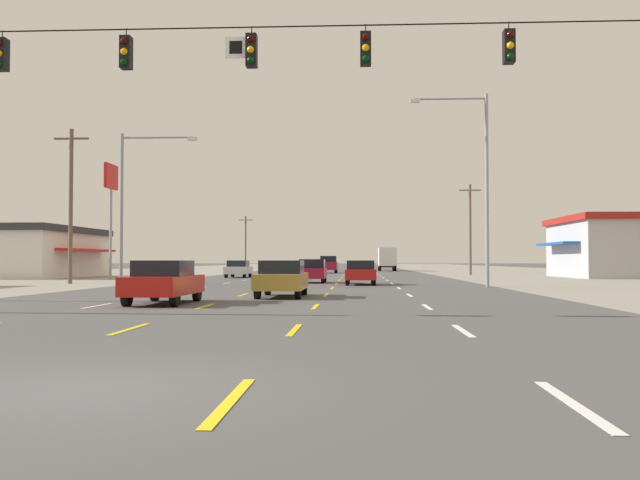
# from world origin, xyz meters

# --- Properties ---
(ground_plane) EXTENTS (572.00, 572.00, 0.00)m
(ground_plane) POSITION_xyz_m (0.00, 66.00, 0.00)
(ground_plane) COLOR #4C4C4F
(lot_apron_left) EXTENTS (28.00, 440.00, 0.01)m
(lot_apron_left) POSITION_xyz_m (-24.75, 66.00, 0.00)
(lot_apron_left) COLOR gray
(lot_apron_left) RESTS_ON ground
(lot_apron_right) EXTENTS (28.00, 440.00, 0.01)m
(lot_apron_right) POSITION_xyz_m (24.75, 66.00, 0.00)
(lot_apron_right) COLOR gray
(lot_apron_right) RESTS_ON ground
(lane_markings) EXTENTS (10.64, 227.60, 0.01)m
(lane_markings) POSITION_xyz_m (0.00, 104.50, 0.01)
(lane_markings) COLOR white
(lane_markings) RESTS_ON ground
(signal_span_wire) EXTENTS (26.81, 0.53, 9.21)m
(signal_span_wire) POSITION_xyz_m (0.01, 11.76, 5.46)
(signal_span_wire) COLOR brown
(signal_span_wire) RESTS_ON ground
(sedan_inner_left_nearest) EXTENTS (1.80, 4.50, 1.46)m
(sedan_inner_left_nearest) POSITION_xyz_m (-3.46, 15.83, 0.76)
(sedan_inner_left_nearest) COLOR red
(sedan_inner_left_nearest) RESTS_ON ground
(sedan_center_turn_near) EXTENTS (1.80, 4.50, 1.46)m
(sedan_center_turn_near) POSITION_xyz_m (0.06, 20.39, 0.76)
(sedan_center_turn_near) COLOR #B28C33
(sedan_center_turn_near) RESTS_ON ground
(sedan_inner_right_mid) EXTENTS (1.80, 4.50, 1.46)m
(sedan_inner_right_mid) POSITION_xyz_m (3.26, 35.02, 0.76)
(sedan_inner_right_mid) COLOR red
(sedan_inner_right_mid) RESTS_ON ground
(hatchback_center_turn_midfar) EXTENTS (1.72, 3.90, 1.54)m
(hatchback_center_turn_midfar) POSITION_xyz_m (0.14, 38.51, 0.78)
(hatchback_center_turn_midfar) COLOR maroon
(hatchback_center_turn_midfar) RESTS_ON ground
(sedan_far_left_far) EXTENTS (1.80, 4.50, 1.46)m
(sedan_far_left_far) POSITION_xyz_m (-7.11, 52.44, 0.76)
(sedan_far_left_far) COLOR silver
(sedan_far_left_far) RESTS_ON ground
(suv_center_turn_farther) EXTENTS (1.98, 4.90, 1.98)m
(suv_center_turn_farther) POSITION_xyz_m (-0.25, 74.43, 1.03)
(suv_center_turn_farther) COLOR maroon
(suv_center_turn_farther) RESTS_ON ground
(sedan_far_left_farthest) EXTENTS (1.80, 4.50, 1.46)m
(sedan_far_left_farthest) POSITION_xyz_m (-7.04, 80.52, 0.76)
(sedan_far_left_farthest) COLOR white
(sedan_far_left_farthest) RESTS_ON ground
(box_truck_far_right_distant_a) EXTENTS (2.40, 7.20, 3.23)m
(box_truck_far_right_distant_a) POSITION_xyz_m (7.20, 91.29, 1.84)
(box_truck_far_right_distant_a) COLOR red
(box_truck_far_right_distant_a) RESTS_ON ground
(sedan_far_left_distant_b) EXTENTS (1.80, 4.50, 1.46)m
(sedan_far_left_distant_b) POSITION_xyz_m (-7.10, 106.57, 0.76)
(sedan_far_left_distant_b) COLOR maroon
(sedan_far_left_distant_b) RESTS_ON ground
(storefront_left_row_1) EXTENTS (14.98, 15.15, 4.34)m
(storefront_left_row_1) POSITION_xyz_m (-27.48, 52.14, 2.19)
(storefront_left_row_1) COLOR silver
(storefront_left_row_1) RESTS_ON ground
(storefront_right_row_1) EXTENTS (14.49, 12.93, 5.25)m
(storefront_right_row_1) POSITION_xyz_m (27.46, 54.65, 2.65)
(storefront_right_row_1) COLOR #B2B2B7
(storefront_right_row_1) RESTS_ON ground
(pole_sign_left_row_1) EXTENTS (0.24, 2.53, 8.88)m
(pole_sign_left_row_1) POSITION_xyz_m (-15.89, 45.74, 6.93)
(pole_sign_left_row_1) COLOR gray
(pole_sign_left_row_1) RESTS_ON ground
(streetlight_left_row_0) EXTENTS (4.37, 0.26, 8.61)m
(streetlight_left_row_0) POSITION_xyz_m (-9.65, 31.22, 5.08)
(streetlight_left_row_0) COLOR gray
(streetlight_left_row_0) RESTS_ON ground
(streetlight_right_row_0) EXTENTS (4.26, 0.26, 10.60)m
(streetlight_right_row_0) POSITION_xyz_m (9.75, 31.22, 6.10)
(streetlight_right_row_0) COLOR gray
(streetlight_right_row_0) RESTS_ON ground
(utility_pole_left_row_0) EXTENTS (2.20, 0.26, 9.72)m
(utility_pole_left_row_0) POSITION_xyz_m (-14.87, 35.62, 5.05)
(utility_pole_left_row_0) COLOR brown
(utility_pole_left_row_0) RESTS_ON ground
(utility_pole_right_row_1) EXTENTS (2.20, 0.26, 9.25)m
(utility_pole_right_row_1) POSITION_xyz_m (14.60, 65.20, 4.82)
(utility_pole_right_row_1) COLOR brown
(utility_pole_right_row_1) RESTS_ON ground
(utility_pole_left_row_2) EXTENTS (2.20, 0.26, 8.46)m
(utility_pole_left_row_2) POSITION_xyz_m (-14.56, 103.26, 4.42)
(utility_pole_left_row_2) COLOR brown
(utility_pole_left_row_2) RESTS_ON ground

